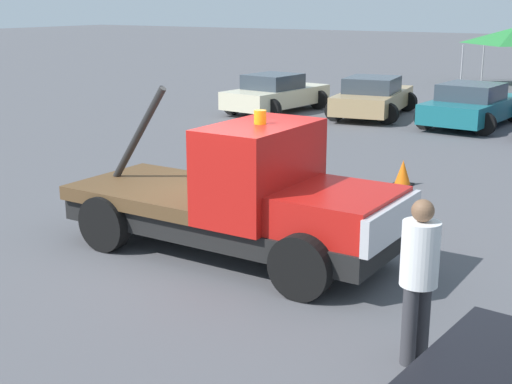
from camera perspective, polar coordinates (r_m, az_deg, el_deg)
The scene contains 7 objects.
ground_plane at distance 11.12m, azimuth -2.19°, elevation -4.87°, with size 160.00×160.00×0.00m, color #545459.
tow_truck at distance 10.68m, azimuth -0.83°, elevation -0.66°, with size 5.34×2.18×2.51m.
person_near_truck at distance 7.72m, azimuth 12.92°, elevation -6.09°, with size 0.41×0.41×1.82m.
parked_car_cream at distance 25.20m, azimuth 1.59°, elevation 7.87°, with size 2.62×4.37×1.34m.
parked_car_tan at distance 24.57m, azimuth 9.32°, elevation 7.50°, with size 2.87×4.69×1.34m.
parked_car_teal at distance 23.31m, azimuth 16.92°, elevation 6.65°, with size 2.69×4.50×1.34m.
traffic_cone at distance 15.37m, azimuth 11.66°, elevation 1.43°, with size 0.40×0.40×0.55m.
Camera 1 is at (5.92, -8.62, 3.79)m, focal length 50.00 mm.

